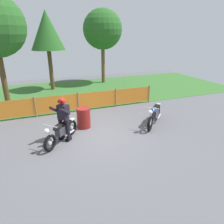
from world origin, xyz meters
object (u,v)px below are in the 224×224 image
motorcycle_lead (61,131)px  rider_lead (63,117)px  motorcycle_trailing (154,114)px  oil_drum (84,118)px

motorcycle_lead → rider_lead: rider_lead is taller
motorcycle_trailing → oil_drum: motorcycle_trailing is taller
motorcycle_trailing → rider_lead: bearing=-44.9°
rider_lead → oil_drum: rider_lead is taller
motorcycle_lead → rider_lead: bearing=-179.5°
rider_lead → oil_drum: (0.95, 0.84, -0.51)m
rider_lead → oil_drum: size_ratio=1.92×
oil_drum → motorcycle_lead: bearing=-137.8°
oil_drum → motorcycle_trailing: bearing=-15.9°
motorcycle_lead → rider_lead: 0.55m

